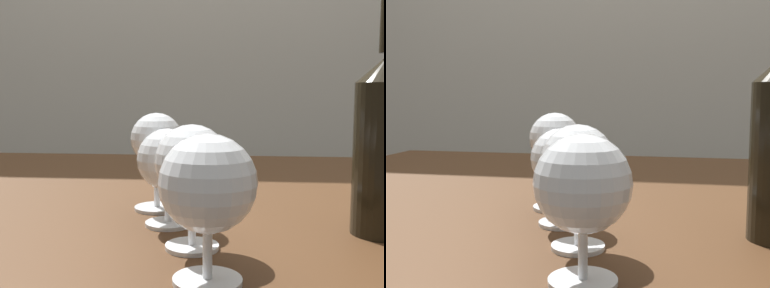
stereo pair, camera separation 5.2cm
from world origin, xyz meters
TOP-DOWN VIEW (x-y plane):
  - dining_table at (0.00, 0.00)m, footprint 1.29×1.00m
  - wine_glass_rose at (0.05, -0.38)m, footprint 0.09×0.09m
  - wine_glass_port at (0.03, -0.29)m, footprint 0.08×0.08m
  - wine_glass_white at (-0.01, -0.20)m, footprint 0.08×0.08m
  - wine_glass_empty at (-0.04, -0.12)m, footprint 0.08×0.08m

SIDE VIEW (x-z plane):
  - dining_table at x=0.00m, z-range 0.28..0.99m
  - wine_glass_white at x=-0.01m, z-range 0.74..0.86m
  - wine_glass_rose at x=0.05m, z-range 0.73..0.87m
  - wine_glass_port at x=0.03m, z-range 0.74..0.88m
  - wine_glass_empty at x=-0.04m, z-range 0.74..0.89m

